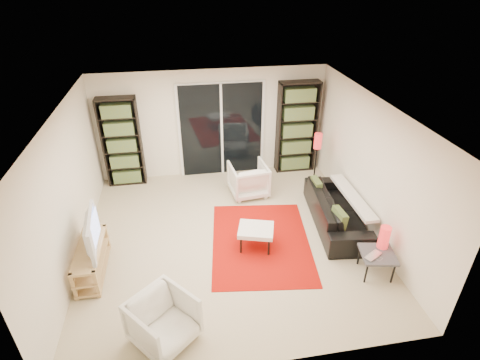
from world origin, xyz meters
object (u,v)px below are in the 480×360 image
object	(u,v)px
sofa	(337,210)
armchair_front	(163,321)
bookshelf_right	(297,128)
ottoman	(256,231)
armchair_back	(248,179)
floor_lamp	(317,147)
side_table	(378,255)
tv_stand	(92,259)
bookshelf_left	(122,142)

from	to	relation	value
sofa	armchair_front	distance (m)	3.76
bookshelf_right	armchair_front	world-z (taller)	bookshelf_right
sofa	ottoman	world-z (taller)	sofa
armchair_back	floor_lamp	xyz separation A→B (m)	(1.50, 0.13, 0.56)
ottoman	side_table	world-z (taller)	same
tv_stand	side_table	bearing A→B (deg)	-9.80
bookshelf_left	side_table	size ratio (longest dim) A/B	3.28
armchair_back	bookshelf_right	bearing A→B (deg)	-150.62
tv_stand	armchair_back	xyz separation A→B (m)	(2.85, 1.91, 0.08)
armchair_front	tv_stand	bearing A→B (deg)	87.44
sofa	armchair_back	xyz separation A→B (m)	(-1.43, 1.31, 0.05)
sofa	side_table	distance (m)	1.37
armchair_back	side_table	bearing A→B (deg)	113.51
bookshelf_right	armchair_front	xyz separation A→B (m)	(-3.02, -4.26, -0.71)
sofa	ottoman	xyz separation A→B (m)	(-1.62, -0.42, 0.05)
tv_stand	ottoman	size ratio (longest dim) A/B	1.67
sofa	ottoman	distance (m)	1.68
tv_stand	floor_lamp	bearing A→B (deg)	25.16
armchair_back	ottoman	size ratio (longest dim) A/B	1.09
armchair_front	floor_lamp	distance (m)	4.78
armchair_front	floor_lamp	size ratio (longest dim) A/B	0.61
sofa	floor_lamp	world-z (taller)	floor_lamp
tv_stand	floor_lamp	xyz separation A→B (m)	(4.35, 2.05, 0.65)
armchair_back	armchair_front	world-z (taller)	armchair_back
bookshelf_right	floor_lamp	bearing A→B (deg)	-74.71
tv_stand	armchair_front	size ratio (longest dim) A/B	1.57
tv_stand	bookshelf_right	bearing A→B (deg)	34.40
bookshelf_right	side_table	distance (m)	3.67
floor_lamp	armchair_back	bearing A→B (deg)	-174.87
armchair_back	sofa	bearing A→B (deg)	131.20
bookshelf_right	sofa	world-z (taller)	bookshelf_right
armchair_back	side_table	size ratio (longest dim) A/B	1.28
bookshelf_right	tv_stand	bearing A→B (deg)	-145.60
side_table	ottoman	bearing A→B (deg)	151.51
tv_stand	armchair_back	bearing A→B (deg)	33.80
bookshelf_right	floor_lamp	xyz separation A→B (m)	(0.22, -0.79, -0.14)
armchair_back	side_table	distance (m)	3.08
bookshelf_left	armchair_front	size ratio (longest dim) A/B	2.63
bookshelf_left	ottoman	world-z (taller)	bookshelf_left
bookshelf_left	ottoman	bearing A→B (deg)	-48.26
armchair_back	side_table	world-z (taller)	armchair_back
tv_stand	armchair_front	world-z (taller)	armchair_front
sofa	side_table	xyz separation A→B (m)	(0.10, -1.36, 0.06)
armchair_back	ottoman	xyz separation A→B (m)	(-0.20, -1.73, -0.00)
bookshelf_left	side_table	bearing A→B (deg)	-41.25
tv_stand	armchair_front	distance (m)	1.82
sofa	ottoman	bearing A→B (deg)	111.19
armchair_front	bookshelf_left	bearing A→B (deg)	60.33
bookshelf_right	floor_lamp	world-z (taller)	bookshelf_right
ottoman	bookshelf_left	bearing A→B (deg)	131.74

